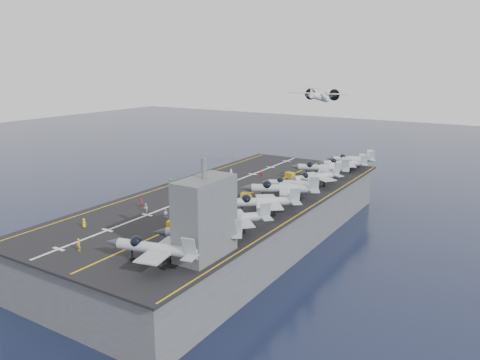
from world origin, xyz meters
The scene contains 30 objects.
ground centered at (0.00, 0.00, 0.00)m, with size 500.00×500.00×0.00m, color #142135.
hull centered at (0.00, 0.00, 5.00)m, with size 36.00×90.00×10.00m, color #56595E.
flight_deck centered at (0.00, 0.00, 10.20)m, with size 38.00×92.00×0.40m, color black.
foul_line centered at (3.00, 0.00, 10.42)m, with size 0.35×90.00×0.02m, color gold.
landing_centerline centered at (-6.00, 0.00, 10.42)m, with size 0.50×90.00×0.02m, color silver.
deck_edge_port centered at (-17.00, 0.00, 10.42)m, with size 0.25×90.00×0.02m, color gold.
deck_edge_stbd centered at (18.50, 0.00, 10.42)m, with size 0.25×90.00×0.02m, color gold.
island_superstructure centered at (15.00, -30.00, 17.90)m, with size 5.00×10.00×15.00m, color #56595E, non-canonical shape.
fighter_jet_0 centered at (11.11, -36.26, 13.04)m, with size 17.10×13.26×5.29m, color #90989F, non-canonical shape.
fighter_jet_1 centered at (12.50, -27.10, 12.86)m, with size 17.01×15.32×4.92m, color #99A0A9, non-canonical shape.
fighter_jet_2 centered at (12.97, -19.17, 13.00)m, with size 17.62×17.70×5.20m, color gray, non-canonical shape.
fighter_jet_3 centered at (12.87, -7.95, 13.12)m, with size 18.75×17.93×5.44m, color #979FA7, non-canonical shape.
fighter_jet_4 centered at (12.05, 2.27, 13.27)m, with size 19.75×17.36×5.74m, color gray, non-canonical shape.
fighter_jet_5 centered at (10.65, 9.36, 12.63)m, with size 15.12×12.70×4.47m, color #97A2A9, non-canonical shape.
fighter_jet_6 centered at (12.98, 16.99, 12.89)m, with size 15.77×17.26×4.99m, color #99A2A8, non-canonical shape.
fighter_jet_7 centered at (10.96, 26.28, 13.02)m, with size 17.43×14.19×5.24m, color #9EA4AD, non-canonical shape.
fighter_jet_8 centered at (13.21, 35.98, 12.72)m, with size 15.99×14.19×4.64m, color #9AA3AA, non-canonical shape.
tow_cart_a centered at (2.50, -22.76, 10.94)m, with size 2.07×1.63×1.09m, color #D6B008, non-canonical shape.
tow_cart_b centered at (4.43, -0.55, 11.06)m, with size 2.45×1.86×1.32m, color gold, non-canonical shape.
tow_cart_c centered at (3.94, 21.66, 11.07)m, with size 2.54×1.97×1.35m, color #BEA40F, non-canonical shape.
crew_0 centered at (-10.59, -31.11, 11.23)m, with size 1.16×0.95×1.66m, color yellow.
crew_1 centered at (-10.29, -16.87, 11.28)m, with size 1.11×1.26×1.76m, color #B21919.
crew_2 centered at (-7.41, -18.84, 11.28)m, with size 1.24×1.25×1.77m, color silver.
crew_3 centered at (-15.76, -1.51, 11.43)m, with size 1.28×0.88×2.07m, color #2B8637.
crew_4 centered at (-2.21, 17.74, 11.28)m, with size 1.07×0.72×1.76m, color red.
crew_5 centered at (-10.00, 15.72, 11.28)m, with size 1.22×1.00×1.76m, color white.
crew_6 centered at (-2.69, -38.83, 11.40)m, with size 1.22×0.82×2.00m, color yellow.
crew_7 centered at (-2.05, -19.15, 11.21)m, with size 1.17×1.10×1.63m, color silver.
transport_plane centered at (-5.03, 60.94, 27.99)m, with size 20.50×14.04×4.83m, color white, non-canonical shape.
fighter_jet_9 centered at (13.21, 43.00, 12.72)m, with size 15.99×14.19×4.64m, color #9AA3AA, non-canonical shape.
Camera 1 is at (53.91, -82.96, 38.44)m, focal length 35.00 mm.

